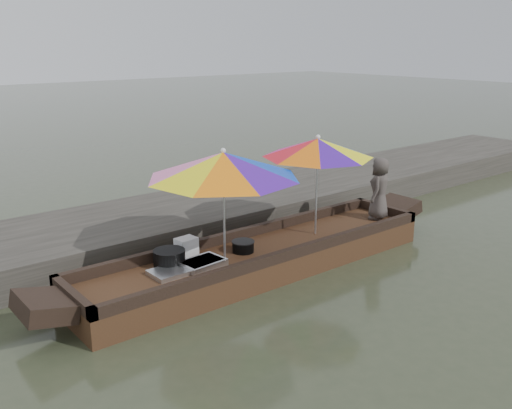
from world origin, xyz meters
TOP-DOWN VIEW (x-y plane):
  - water at (0.00, 0.00)m, footprint 80.00×80.00m
  - dock at (0.00, 2.20)m, footprint 22.00×2.20m
  - boat_hull at (0.00, 0.00)m, footprint 5.68×1.20m
  - cooking_pot at (-1.35, 0.27)m, footprint 0.43×0.43m
  - tray_crayfish at (-1.03, -0.03)m, footprint 0.62×0.46m
  - tray_scallop at (-1.45, 0.01)m, footprint 0.59×0.41m
  - charcoal_grill at (-0.26, 0.07)m, footprint 0.31×0.31m
  - supply_bag at (-0.97, 0.45)m, footprint 0.30×0.24m
  - vendor at (2.49, -0.10)m, footprint 0.62×0.54m
  - umbrella_bow at (-0.63, 0.00)m, footprint 2.43×2.43m
  - umbrella_stern at (1.11, 0.00)m, footprint 1.77×1.77m

SIDE VIEW (x-z plane):
  - water at x=0.00m, z-range 0.00..0.00m
  - boat_hull at x=0.00m, z-range 0.00..0.35m
  - dock at x=0.00m, z-range 0.00..0.50m
  - tray_scallop at x=-1.45m, z-range 0.35..0.41m
  - tray_crayfish at x=-1.03m, z-range 0.35..0.44m
  - charcoal_grill at x=-0.26m, z-range 0.35..0.50m
  - cooking_pot at x=-1.35m, z-range 0.35..0.57m
  - supply_bag at x=-0.97m, z-range 0.35..0.61m
  - vendor at x=2.49m, z-range 0.35..1.41m
  - umbrella_bow at x=-0.63m, z-range 0.35..1.90m
  - umbrella_stern at x=1.11m, z-range 0.35..1.90m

